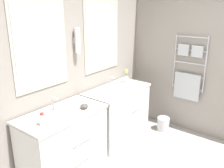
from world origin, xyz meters
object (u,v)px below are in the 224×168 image
Objects in this scene: vanity_left at (66,143)px; amenity_bowl at (84,106)px; vanity_right at (119,114)px; toiletry_bottle at (42,120)px; waste_bin at (163,124)px; flower_vase at (126,77)px.

vanity_left is 0.53m from amenity_bowl.
toiletry_bottle is at bearing -177.76° from vanity_right.
vanity_right is 4.75× the size of waste_bin.
waste_bin is at bearing -10.35° from toiletry_bottle.
vanity_right is at bearing 0.00° from vanity_left.
toiletry_bottle is (-0.35, -0.06, 0.49)m from vanity_left.
toiletry_bottle is 0.65× the size of flower_vase.
vanity_right is 1.57m from toiletry_bottle.
toiletry_bottle is 0.61m from amenity_bowl.
amenity_bowl is 0.46× the size of flower_vase.
amenity_bowl reaches higher than vanity_right.
amenity_bowl is (0.61, -0.04, -0.04)m from toiletry_bottle.
vanity_left is 4.75× the size of waste_bin.
waste_bin is at bearing -33.45° from vanity_right.
toiletry_bottle reaches higher than vanity_right.
waste_bin is at bearing -12.91° from amenity_bowl.
toiletry_bottle is 0.64× the size of waste_bin.
vanity_left is 0.60m from toiletry_bottle.
vanity_right reaches higher than waste_bin.
flower_vase reaches higher than vanity_right.
waste_bin is (1.57, -0.36, -0.77)m from amenity_bowl.
waste_bin is (0.35, -0.56, -0.84)m from flower_vase.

